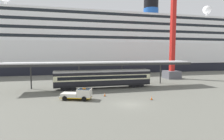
% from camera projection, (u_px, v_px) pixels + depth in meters
% --- Properties ---
extents(ground_plane, '(400.00, 400.00, 0.00)m').
position_uv_depth(ground_plane, '(129.00, 104.00, 28.05)').
color(ground_plane, '#606057').
extents(cruise_ship, '(168.93, 25.62, 35.44)m').
position_uv_depth(cruise_ship, '(120.00, 45.00, 84.49)').
color(cruise_ship, black).
rests_on(cruise_ship, ground).
extents(platform_canopy, '(42.12, 5.37, 5.99)m').
position_uv_depth(platform_canopy, '(103.00, 63.00, 41.08)').
color(platform_canopy, silver).
rests_on(platform_canopy, ground).
extents(train_carriage, '(21.69, 2.81, 4.11)m').
position_uv_depth(train_carriage, '(103.00, 78.00, 41.00)').
color(train_carriage, black).
rests_on(train_carriage, ground).
extents(service_truck, '(5.58, 3.68, 2.02)m').
position_uv_depth(service_truck, '(79.00, 94.00, 30.80)').
color(service_truck, silver).
rests_on(service_truck, ground).
extents(traffic_cone_near, '(0.36, 0.36, 0.72)m').
position_uv_depth(traffic_cone_near, '(105.00, 94.00, 33.26)').
color(traffic_cone_near, black).
rests_on(traffic_cone_near, ground).
extents(traffic_cone_mid, '(0.36, 0.36, 0.73)m').
position_uv_depth(traffic_cone_mid, '(152.00, 98.00, 30.70)').
color(traffic_cone_mid, black).
rests_on(traffic_cone_mid, ground).
extents(dockside_crane, '(13.53, 4.40, 53.54)m').
position_uv_depth(dockside_crane, '(174.00, 24.00, 56.12)').
color(dockside_crane, '#595960').
rests_on(dockside_crane, ground).
extents(quay_bollard, '(0.48, 0.48, 0.96)m').
position_uv_depth(quay_bollard, '(79.00, 95.00, 32.17)').
color(quay_bollard, black).
rests_on(quay_bollard, ground).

